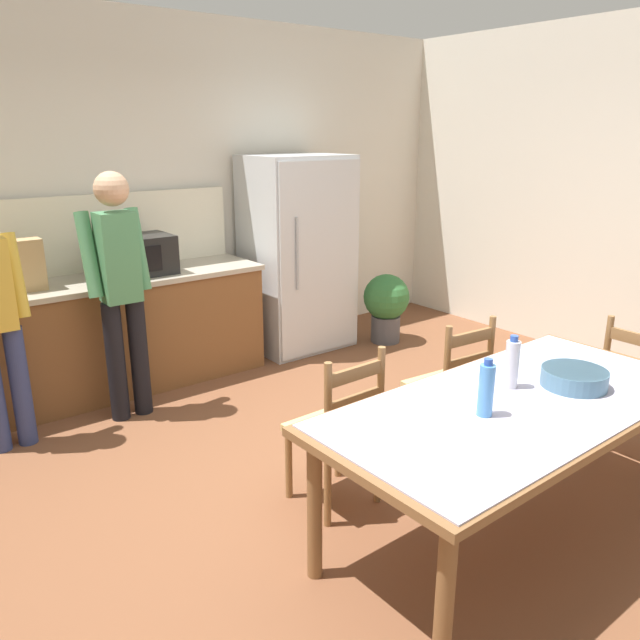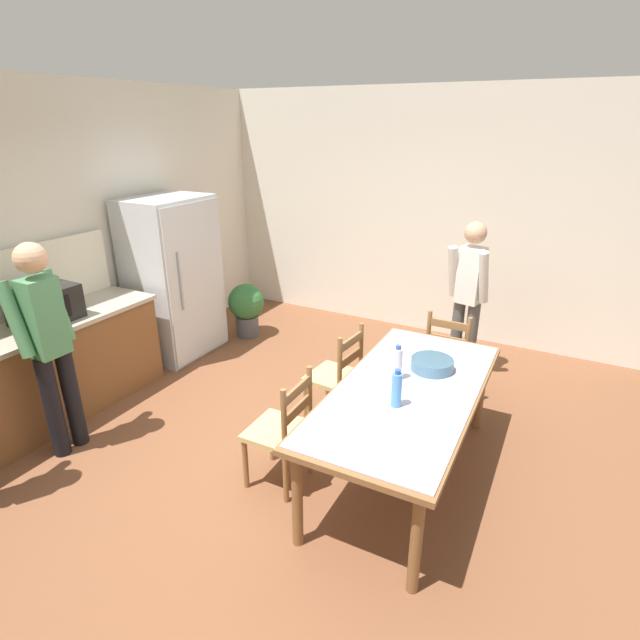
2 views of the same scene
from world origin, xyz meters
name	(u,v)px [view 2 (image 2 of 2)]	position (x,y,z in m)	size (l,w,h in m)	color
ground_plane	(284,467)	(0.00, 0.00, 0.00)	(8.32, 8.32, 0.00)	brown
wall_back	(31,247)	(0.00, 2.66, 1.45)	(6.52, 0.12, 2.90)	silver
wall_right	(423,215)	(3.26, 0.00, 1.45)	(0.12, 5.20, 2.90)	silver
kitchen_counter	(2,391)	(-0.76, 2.23, 0.45)	(2.90, 0.66, 0.90)	brown
refrigerator	(174,278)	(1.24, 2.19, 0.89)	(0.90, 0.73, 1.77)	silver
microwave	(45,305)	(-0.26, 2.21, 1.05)	(0.50, 0.39, 0.30)	black
dining_table	(407,397)	(0.34, -0.85, 0.68)	(2.07, 0.98, 0.76)	brown
bottle_near_centre	(397,389)	(0.08, -0.85, 0.88)	(0.07, 0.07, 0.27)	#4C8ED6
bottle_off_centre	(397,363)	(0.44, -0.73, 0.88)	(0.07, 0.07, 0.27)	silver
serving_bowl	(432,364)	(0.70, -0.91, 0.81)	(0.32, 0.32, 0.09)	slate
chair_head_end	(449,356)	(1.66, -0.83, 0.44)	(0.40, 0.42, 0.91)	olive
chair_side_far_right	(337,376)	(0.79, -0.07, 0.44)	(0.45, 0.43, 0.91)	olive
chair_side_far_left	(282,431)	(-0.14, -0.08, 0.44)	(0.43, 0.41, 0.91)	olive
person_at_counter	(48,340)	(-0.61, 1.69, 0.97)	(0.43, 0.30, 1.73)	black
person_by_table	(468,292)	(2.21, -0.84, 0.91)	(0.33, 0.44, 1.62)	#4C4C4C
potted_plant	(246,306)	(1.97, 1.76, 0.39)	(0.44, 0.44, 0.67)	#4C4C51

